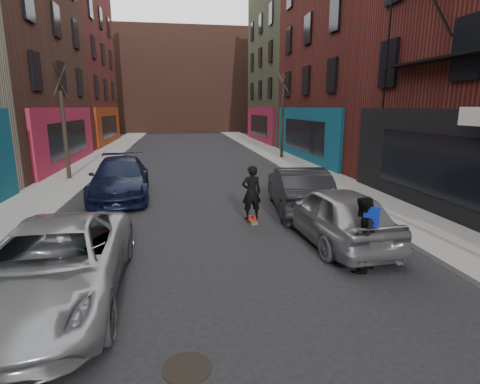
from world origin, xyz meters
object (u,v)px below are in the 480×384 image
object	(u,v)px
pedestrian	(362,234)
parked_left_end	(120,178)
parked_right_far	(335,214)
tree_left_far	(62,111)
skateboarder	(251,192)
skateboard	(251,220)
tree_right_far	(283,107)
parked_left_far	(53,265)
manhole	(187,368)
parked_right_end	(299,189)

from	to	relation	value
pedestrian	parked_left_end	bearing A→B (deg)	-91.35
parked_left_end	parked_right_far	size ratio (longest dim) A/B	1.19
tree_left_far	parked_right_far	distance (m)	14.04
tree_left_far	skateboarder	size ratio (longest dim) A/B	3.82
skateboard	tree_right_far	bearing A→B (deg)	66.17
parked_left_end	pedestrian	bearing A→B (deg)	-56.47
tree_right_far	skateboarder	xyz separation A→B (m)	(-4.87, -14.00, -2.58)
parked_left_end	parked_left_far	bearing A→B (deg)	-94.05
parked_left_far	parked_left_end	bearing A→B (deg)	88.25
parked_left_far	skateboarder	world-z (taller)	skateboarder
skateboard	skateboarder	size ratio (longest dim) A/B	0.47
parked_left_far	skateboard	distance (m)	6.28
tree_right_far	parked_left_far	bearing A→B (deg)	-117.19
tree_right_far	manhole	size ratio (longest dim) A/B	9.71
tree_right_far	parked_right_end	size ratio (longest dim) A/B	1.45
parked_right_far	pedestrian	distance (m)	1.89
parked_left_far	tree_right_far	bearing A→B (deg)	61.06
tree_left_far	tree_right_far	xyz separation A→B (m)	(12.40, 6.00, 0.15)
tree_left_far	parked_left_far	size ratio (longest dim) A/B	1.23
pedestrian	parked_right_end	bearing A→B (deg)	-131.19
skateboard	pedestrian	world-z (taller)	pedestrian
parked_right_end	pedestrian	size ratio (longest dim) A/B	2.77
parked_right_end	manhole	xyz separation A→B (m)	(-4.05, -7.59, -0.77)
tree_left_far	parked_right_end	size ratio (longest dim) A/B	1.39
parked_right_far	skateboard	world-z (taller)	parked_right_far
parked_right_far	tree_right_far	bearing A→B (deg)	-104.05
skateboarder	tree_right_far	bearing A→B (deg)	-113.83
tree_left_far	parked_right_end	distance (m)	11.99
parked_left_end	pedestrian	world-z (taller)	pedestrian
skateboard	manhole	size ratio (longest dim) A/B	1.14
tree_left_far	skateboard	distance (m)	11.48
parked_right_far	manhole	world-z (taller)	parked_right_far
parked_left_far	parked_left_end	size ratio (longest dim) A/B	0.99
parked_left_far	parked_right_far	bearing A→B (deg)	17.28
tree_right_far	skateboarder	size ratio (longest dim) A/B	4.00
tree_right_far	parked_left_end	xyz separation A→B (m)	(-9.40, -9.91, -2.75)
parked_left_end	parked_right_end	size ratio (longest dim) A/B	1.14
skateboard	tree_left_far	bearing A→B (deg)	128.60
skateboard	skateboarder	xyz separation A→B (m)	(0.00, 0.00, 0.90)
tree_right_far	pedestrian	distance (m)	18.44
parked_right_far	parked_right_end	bearing A→B (deg)	-93.49
parked_right_end	manhole	world-z (taller)	parked_right_end
parked_left_end	tree_left_far	bearing A→B (deg)	123.48
parked_left_end	skateboard	world-z (taller)	parked_left_end
skateboard	parked_left_far	bearing A→B (deg)	-141.18
parked_left_end	parked_right_far	world-z (taller)	parked_left_end
tree_left_far	parked_right_end	bearing A→B (deg)	-36.54
skateboarder	manhole	size ratio (longest dim) A/B	2.43
parked_right_far	skateboard	xyz separation A→B (m)	(-1.87, 2.09, -0.71)
parked_right_far	pedestrian	size ratio (longest dim) A/B	2.65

